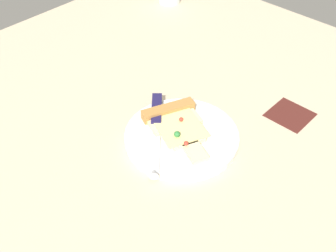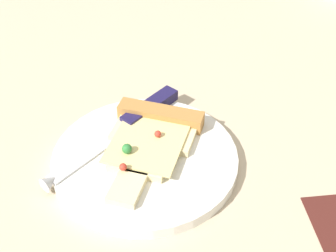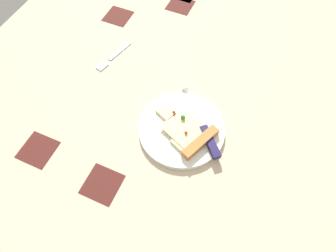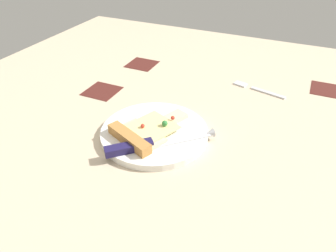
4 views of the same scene
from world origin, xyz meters
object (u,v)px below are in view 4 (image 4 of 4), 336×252
object	(u,v)px
knife	(151,144)
fork	(256,88)
plate	(155,133)
pizza_slice	(145,132)

from	to	relation	value
knife	fork	bearing A→B (deg)	115.52
plate	knife	distance (cm)	6.13
plate	pizza_slice	distance (cm)	3.03
knife	fork	world-z (taller)	knife
plate	knife	xyz separation A→B (cm)	(-5.65, -1.93, 1.38)
plate	pizza_slice	size ratio (longest dim) A/B	1.27
knife	fork	distance (cm)	40.13
pizza_slice	fork	distance (cm)	38.40
pizza_slice	plate	bearing A→B (deg)	90.41
pizza_slice	knife	world-z (taller)	pizza_slice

